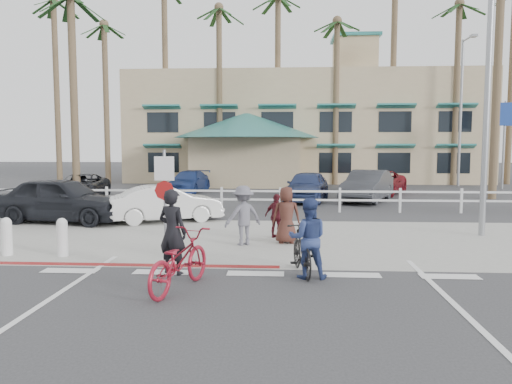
# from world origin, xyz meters

# --- Properties ---
(ground) EXTENTS (140.00, 140.00, 0.00)m
(ground) POSITION_xyz_m (0.00, 0.00, 0.00)
(ground) COLOR #333335
(bike_path) EXTENTS (12.00, 16.00, 0.01)m
(bike_path) POSITION_xyz_m (0.00, -2.00, 0.00)
(bike_path) COLOR #333335
(bike_path) RESTS_ON ground
(sidewalk_plaza) EXTENTS (22.00, 7.00, 0.01)m
(sidewalk_plaza) POSITION_xyz_m (0.00, 4.50, 0.01)
(sidewalk_plaza) COLOR gray
(sidewalk_plaza) RESTS_ON ground
(cross_street) EXTENTS (40.00, 5.00, 0.01)m
(cross_street) POSITION_xyz_m (0.00, 8.50, 0.00)
(cross_street) COLOR #333335
(cross_street) RESTS_ON ground
(parking_lot) EXTENTS (50.00, 16.00, 0.01)m
(parking_lot) POSITION_xyz_m (0.00, 18.00, 0.00)
(parking_lot) COLOR #333335
(parking_lot) RESTS_ON ground
(curb_red) EXTENTS (7.00, 0.25, 0.02)m
(curb_red) POSITION_xyz_m (-3.00, 1.20, 0.01)
(curb_red) COLOR maroon
(curb_red) RESTS_ON ground
(rail_fence) EXTENTS (29.40, 0.16, 1.00)m
(rail_fence) POSITION_xyz_m (0.50, 10.50, 0.50)
(rail_fence) COLOR silver
(rail_fence) RESTS_ON ground
(building) EXTENTS (28.00, 16.00, 11.30)m
(building) POSITION_xyz_m (2.00, 31.00, 5.65)
(building) COLOR tan
(building) RESTS_ON ground
(sign_post) EXTENTS (0.50, 0.10, 2.90)m
(sign_post) POSITION_xyz_m (-2.30, 2.20, 1.45)
(sign_post) COLOR gray
(sign_post) RESTS_ON ground
(bollard_0) EXTENTS (0.26, 0.26, 0.95)m
(bollard_0) POSITION_xyz_m (-4.80, 2.00, 0.47)
(bollard_0) COLOR silver
(bollard_0) RESTS_ON ground
(bollard_1) EXTENTS (0.26, 0.26, 0.95)m
(bollard_1) POSITION_xyz_m (-6.20, 2.00, 0.47)
(bollard_1) COLOR silver
(bollard_1) RESTS_ON ground
(streetlight_0) EXTENTS (0.60, 2.00, 9.00)m
(streetlight_0) POSITION_xyz_m (6.50, 5.50, 4.50)
(streetlight_0) COLOR gray
(streetlight_0) RESTS_ON ground
(streetlight_1) EXTENTS (0.60, 2.00, 9.50)m
(streetlight_1) POSITION_xyz_m (12.00, 24.00, 4.75)
(streetlight_1) COLOR gray
(streetlight_1) RESTS_ON ground
(info_sign) EXTENTS (1.20, 0.16, 5.60)m
(info_sign) POSITION_xyz_m (14.00, 22.00, 2.80)
(info_sign) COLOR navy
(info_sign) RESTS_ON ground
(palm_0) EXTENTS (4.00, 4.00, 15.00)m
(palm_0) POSITION_xyz_m (-16.00, 26.00, 7.50)
(palm_0) COLOR black
(palm_0) RESTS_ON ground
(palm_1) EXTENTS (4.00, 4.00, 13.00)m
(palm_1) POSITION_xyz_m (-12.00, 25.00, 6.50)
(palm_1) COLOR black
(palm_1) RESTS_ON ground
(palm_2) EXTENTS (4.00, 4.00, 16.00)m
(palm_2) POSITION_xyz_m (-8.00, 26.00, 8.00)
(palm_2) COLOR black
(palm_2) RESTS_ON ground
(palm_3) EXTENTS (4.00, 4.00, 14.00)m
(palm_3) POSITION_xyz_m (-4.00, 25.00, 7.00)
(palm_3) COLOR black
(palm_3) RESTS_ON ground
(palm_4) EXTENTS (4.00, 4.00, 15.00)m
(palm_4) POSITION_xyz_m (0.00, 26.00, 7.50)
(palm_4) COLOR black
(palm_4) RESTS_ON ground
(palm_5) EXTENTS (4.00, 4.00, 13.00)m
(palm_5) POSITION_xyz_m (4.00, 25.00, 6.50)
(palm_5) COLOR black
(palm_5) RESTS_ON ground
(palm_6) EXTENTS (4.00, 4.00, 17.00)m
(palm_6) POSITION_xyz_m (8.00, 26.00, 8.50)
(palm_6) COLOR black
(palm_6) RESTS_ON ground
(palm_7) EXTENTS (4.00, 4.00, 14.00)m
(palm_7) POSITION_xyz_m (12.00, 25.00, 7.00)
(palm_7) COLOR black
(palm_7) RESTS_ON ground
(palm_8) EXTENTS (4.00, 4.00, 15.00)m
(palm_8) POSITION_xyz_m (16.00, 26.00, 7.50)
(palm_8) COLOR black
(palm_8) RESTS_ON ground
(palm_10) EXTENTS (4.00, 4.00, 12.00)m
(palm_10) POSITION_xyz_m (-10.00, 15.00, 6.00)
(palm_10) COLOR black
(palm_10) RESTS_ON ground
(palm_11) EXTENTS (4.00, 4.00, 14.00)m
(palm_11) POSITION_xyz_m (11.00, 16.00, 7.00)
(palm_11) COLOR black
(palm_11) RESTS_ON ground
(bike_red) EXTENTS (1.32, 2.25, 1.12)m
(bike_red) POSITION_xyz_m (-1.36, -0.63, 0.56)
(bike_red) COLOR maroon
(bike_red) RESTS_ON ground
(rider_red) EXTENTS (0.78, 0.66, 1.80)m
(rider_red) POSITION_xyz_m (-1.74, 0.52, 0.90)
(rider_red) COLOR black
(rider_red) RESTS_ON ground
(bike_black) EXTENTS (0.79, 1.82, 1.06)m
(bike_black) POSITION_xyz_m (0.97, 0.65, 0.53)
(bike_black) COLOR black
(bike_black) RESTS_ON ground
(rider_black) EXTENTS (0.80, 0.63, 1.65)m
(rider_black) POSITION_xyz_m (1.08, 0.38, 0.82)
(rider_black) COLOR navy
(rider_black) RESTS_ON ground
(pedestrian_a) EXTENTS (1.21, 1.04, 1.62)m
(pedestrian_a) POSITION_xyz_m (-0.52, 3.66, 0.81)
(pedestrian_a) COLOR slate
(pedestrian_a) RESTS_ON ground
(pedestrian_child) EXTENTS (0.82, 0.62, 1.30)m
(pedestrian_child) POSITION_xyz_m (0.37, 4.73, 0.65)
(pedestrian_child) COLOR #53141D
(pedestrian_child) RESTS_ON ground
(pedestrian_b) EXTENTS (0.81, 0.56, 1.58)m
(pedestrian_b) POSITION_xyz_m (0.64, 3.96, 0.79)
(pedestrian_b) COLOR #43221B
(pedestrian_b) RESTS_ON ground
(car_white_sedan) EXTENTS (4.14, 2.81, 1.29)m
(car_white_sedan) POSITION_xyz_m (-3.61, 7.63, 0.65)
(car_white_sedan) COLOR silver
(car_white_sedan) RESTS_ON ground
(car_red_compact) EXTENTS (4.99, 2.62, 1.62)m
(car_red_compact) POSITION_xyz_m (-7.20, 7.27, 0.81)
(car_red_compact) COLOR black
(car_red_compact) RESTS_ON ground
(lot_car_0) EXTENTS (2.54, 4.71, 1.25)m
(lot_car_0) POSITION_xyz_m (-9.80, 15.04, 0.63)
(lot_car_0) COLOR black
(lot_car_0) RESTS_ON ground
(lot_car_2) EXTENTS (2.59, 4.59, 1.47)m
(lot_car_2) POSITION_xyz_m (1.63, 14.45, 0.74)
(lot_car_2) COLOR navy
(lot_car_2) RESTS_ON ground
(lot_car_3) EXTENTS (3.25, 4.84, 1.51)m
(lot_car_3) POSITION_xyz_m (4.54, 14.52, 0.75)
(lot_car_3) COLOR #313337
(lot_car_3) RESTS_ON ground
(lot_car_4) EXTENTS (2.20, 4.40, 1.23)m
(lot_car_4) POSITION_xyz_m (-4.99, 18.71, 0.61)
(lot_car_4) COLOR navy
(lot_car_4) RESTS_ON ground
(lot_car_5) EXTENTS (3.97, 5.23, 1.32)m
(lot_car_5) POSITION_xyz_m (5.75, 18.09, 0.66)
(lot_car_5) COLOR maroon
(lot_car_5) RESTS_ON ground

